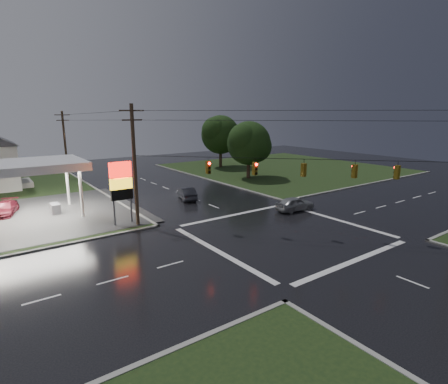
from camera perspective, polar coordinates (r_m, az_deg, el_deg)
ground at (r=30.94m, az=9.85°, el=-6.65°), size 120.00×120.00×0.00m
grass_ne at (r=66.76m, az=9.78°, el=3.86°), size 36.00×36.00×0.08m
pylon_sign at (r=33.15m, az=-16.46°, el=1.50°), size 2.00×0.35×6.00m
utility_pole_nw at (r=32.27m, az=-14.38°, el=4.41°), size 2.20×0.32×11.00m
utility_pole_n at (r=59.64m, az=-24.51°, el=7.11°), size 2.20×0.32×10.50m
traffic_signals at (r=29.45m, az=10.38°, el=5.32°), size 26.87×26.87×1.47m
tree_ne_near at (r=55.19m, az=4.18°, el=7.94°), size 7.99×6.80×8.98m
tree_ne_far at (r=66.49m, az=-0.47°, el=9.33°), size 8.46×7.20×9.80m
car_north at (r=42.32m, az=-6.08°, el=-0.20°), size 2.82×4.76×1.48m
car_crossing at (r=37.98m, az=11.49°, el=-1.88°), size 4.54×2.14×1.50m
car_pump at (r=42.08m, az=-32.14°, el=-2.29°), size 3.20×5.00×1.35m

